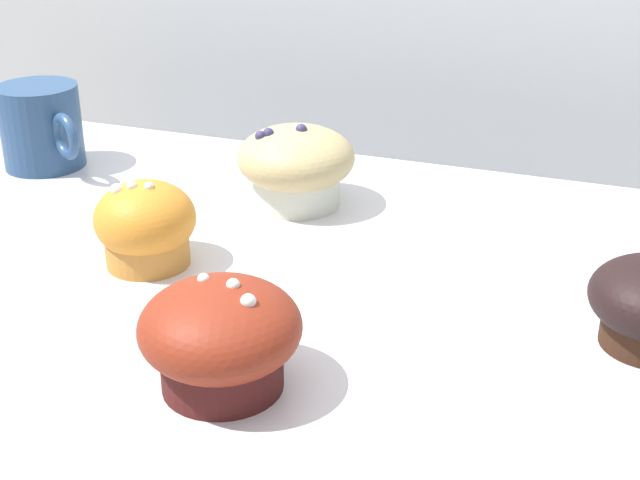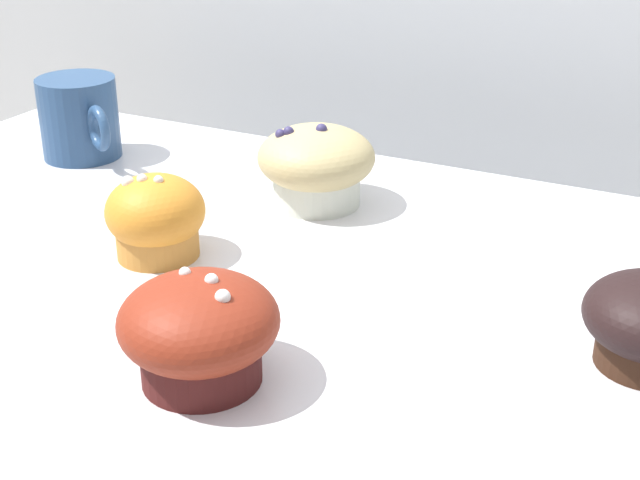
% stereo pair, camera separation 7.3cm
% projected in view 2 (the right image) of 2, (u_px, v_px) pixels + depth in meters
% --- Properties ---
extents(wall_back, '(3.20, 0.10, 1.80)m').
position_uv_depth(wall_back, '(455.00, 120.00, 1.29)').
color(wall_back, silver).
rests_on(wall_back, ground).
extents(muffin_front_center, '(0.09, 0.09, 0.08)m').
position_uv_depth(muffin_front_center, '(156.00, 218.00, 0.79)').
color(muffin_front_center, '#C98336').
rests_on(muffin_front_center, display_counter).
extents(muffin_back_right, '(0.12, 0.12, 0.09)m').
position_uv_depth(muffin_back_right, '(314.00, 164.00, 0.90)').
color(muffin_back_right, silver).
rests_on(muffin_back_right, display_counter).
extents(muffin_front_left, '(0.11, 0.11, 0.08)m').
position_uv_depth(muffin_front_left, '(199.00, 330.00, 0.61)').
color(muffin_front_left, '#471817').
rests_on(muffin_front_left, display_counter).
extents(coffee_cup, '(0.13, 0.10, 0.09)m').
position_uv_depth(coffee_cup, '(80.00, 116.00, 1.03)').
color(coffee_cup, navy).
rests_on(coffee_cup, display_counter).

